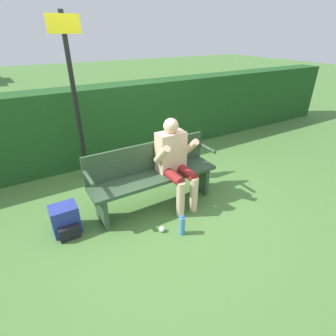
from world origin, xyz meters
TOP-DOWN VIEW (x-y plane):
  - ground_plane at (0.00, 0.00)m, footprint 40.00×40.00m
  - hedge_back at (0.00, 1.91)m, footprint 12.00×0.54m
  - park_bench at (0.00, 0.06)m, footprint 1.79×0.43m
  - person_seated at (0.28, -0.06)m, footprint 0.53×0.59m
  - backpack at (-1.21, 0.07)m, footprint 0.32×0.34m
  - water_bottle at (-0.01, -0.70)m, footprint 0.07×0.07m
  - signpost at (-0.62, 1.29)m, footprint 0.43×0.09m
  - litter_crumple at (-0.20, -0.55)m, footprint 0.07×0.07m

SIDE VIEW (x-z plane):
  - ground_plane at x=0.00m, z-range 0.00..0.00m
  - litter_crumple at x=-0.20m, z-range 0.00..0.07m
  - water_bottle at x=-0.01m, z-range -0.01..0.27m
  - backpack at x=-1.21m, z-range -0.01..0.35m
  - park_bench at x=0.00m, z-range 0.03..0.92m
  - hedge_back at x=0.00m, z-range 0.00..1.37m
  - person_seated at x=0.28m, z-range 0.07..1.30m
  - signpost at x=-0.62m, z-range 0.18..2.65m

